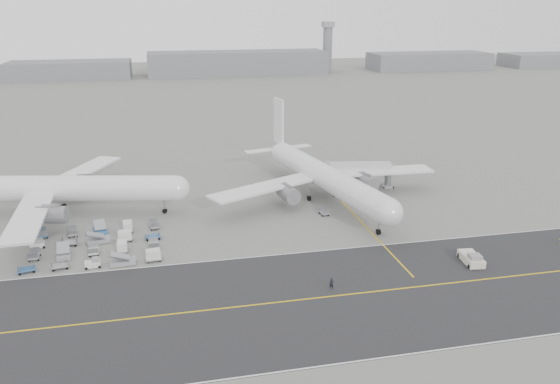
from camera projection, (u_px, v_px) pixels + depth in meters
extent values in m
plane|color=gray|center=(218.00, 255.00, 95.60)|extent=(700.00, 700.00, 0.00)
cube|color=#2C2D2F|center=(265.00, 304.00, 79.95)|extent=(220.00, 32.00, 0.02)
cube|color=gold|center=(265.00, 304.00, 79.95)|extent=(220.00, 0.30, 0.01)
cube|color=silver|center=(248.00, 257.00, 94.55)|extent=(220.00, 0.25, 0.01)
cube|color=silver|center=(289.00, 371.00, 65.34)|extent=(220.00, 0.25, 0.01)
cube|color=gold|center=(369.00, 230.00, 106.19)|extent=(0.30, 40.00, 0.01)
cylinder|color=slate|center=(327.00, 49.00, 355.90)|extent=(6.00, 6.00, 28.00)
cube|color=gray|center=(328.00, 24.00, 350.86)|extent=(7.00, 7.00, 3.50)
cylinder|color=white|center=(63.00, 188.00, 112.83)|extent=(47.12, 14.91, 5.39)
sphere|color=white|center=(177.00, 188.00, 112.96)|extent=(5.28, 5.28, 5.28)
cube|color=white|center=(29.00, 217.00, 99.63)|extent=(6.71, 26.00, 0.45)
cube|color=white|center=(82.00, 172.00, 126.46)|extent=(16.40, 25.72, 0.45)
cylinder|color=slate|center=(52.00, 215.00, 104.28)|extent=(6.30, 4.44, 3.34)
cylinder|color=slate|center=(86.00, 183.00, 122.71)|extent=(6.30, 4.44, 3.34)
cylinder|color=black|center=(165.00, 211.00, 114.58)|extent=(1.10, 0.70, 1.02)
cylinder|color=black|center=(52.00, 217.00, 111.40)|extent=(1.10, 0.70, 1.02)
cylinder|color=black|center=(64.00, 206.00, 117.52)|extent=(1.10, 0.70, 1.02)
cylinder|color=gray|center=(164.00, 205.00, 114.12)|extent=(0.36, 0.36, 2.83)
cylinder|color=white|center=(326.00, 177.00, 120.02)|extent=(15.42, 47.14, 5.40)
sphere|color=white|center=(389.00, 212.00, 99.78)|extent=(5.29, 5.29, 5.29)
cone|color=white|center=(280.00, 150.00, 141.11)|extent=(6.72, 10.02, 4.86)
cube|color=white|center=(279.00, 121.00, 139.17)|extent=(1.60, 5.15, 11.48)
cube|color=white|center=(261.00, 151.00, 139.94)|extent=(8.97, 4.38, 0.25)
cube|color=white|center=(295.00, 147.00, 143.67)|extent=(8.97, 4.38, 0.25)
cube|color=white|center=(265.00, 187.00, 115.63)|extent=(25.69, 16.65, 0.45)
cube|color=white|center=(377.00, 171.00, 126.82)|extent=(25.98, 6.44, 0.45)
cylinder|color=slate|center=(288.00, 194.00, 115.84)|extent=(4.51, 6.33, 3.35)
cylinder|color=slate|center=(366.00, 182.00, 123.53)|extent=(4.51, 6.33, 3.35)
cylinder|color=black|center=(378.00, 232.00, 103.86)|extent=(0.74, 1.25, 1.17)
cylinder|color=black|center=(309.00, 198.00, 121.83)|extent=(0.74, 1.25, 1.17)
cylinder|color=black|center=(334.00, 194.00, 124.38)|extent=(0.74, 1.25, 1.17)
cylinder|color=gray|center=(379.00, 225.00, 103.40)|extent=(0.36, 0.36, 2.83)
cube|color=beige|center=(471.00, 259.00, 92.44)|extent=(3.26, 5.79, 1.25)
cube|color=gray|center=(475.00, 257.00, 90.97)|extent=(2.14, 1.99, 0.80)
cylinder|color=gray|center=(463.00, 252.00, 95.73)|extent=(0.39, 2.32, 0.14)
cylinder|color=black|center=(470.00, 267.00, 90.44)|extent=(0.44, 0.84, 0.80)
cylinder|color=black|center=(483.00, 266.00, 90.66)|extent=(0.44, 0.84, 0.80)
cylinder|color=black|center=(459.00, 255.00, 94.46)|extent=(0.44, 0.84, 0.80)
cylinder|color=black|center=(472.00, 255.00, 94.69)|extent=(0.44, 0.84, 0.80)
cylinder|color=gray|center=(388.00, 179.00, 130.39)|extent=(1.66, 1.66, 4.14)
cube|color=gray|center=(387.00, 186.00, 130.95)|extent=(3.14, 3.14, 0.73)
cube|color=#B0B1B6|center=(358.00, 168.00, 129.32)|extent=(15.81, 5.68, 2.69)
cube|color=gray|center=(327.00, 169.00, 129.11)|extent=(1.83, 3.49, 3.11)
cylinder|color=black|center=(391.00, 184.00, 132.08)|extent=(0.42, 0.67, 0.62)
imported|color=black|center=(332.00, 284.00, 83.79)|extent=(0.82, 0.70, 1.92)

